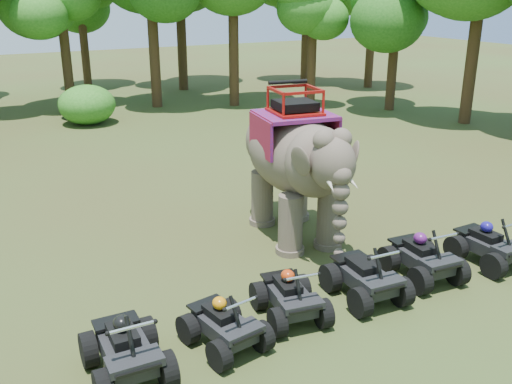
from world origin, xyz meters
The scene contains 18 objects.
ground centered at (0.00, 0.00, 0.00)m, with size 110.00×110.00×0.00m, color #47381E.
elephant centered at (1.78, 2.33, 2.06)m, with size 2.16×4.90×4.12m, color brown, non-canonical shape.
atv_0 centered at (-3.98, -1.46, 0.68)m, with size 1.33×1.82×1.35m, color black, non-canonical shape.
atv_1 centered at (-2.12, -1.48, 0.60)m, with size 1.18×1.62×1.20m, color black, non-canonical shape.
atv_2 centered at (-0.50, -1.20, 0.62)m, with size 1.22×1.67×1.24m, color black, non-canonical shape.
atv_3 centered at (1.35, -1.31, 0.67)m, with size 1.31×1.80×1.33m, color black, non-canonical shape.
atv_4 centered at (3.11, -1.20, 0.66)m, with size 1.31×1.79×1.33m, color black, non-canonical shape.
atv_5 centered at (5.06, -1.43, 0.65)m, with size 1.28×1.75×1.30m, color black, non-canonical shape.
tree_0 centered at (0.00, 23.29, 3.87)m, with size 5.42×5.42×7.74m, color #195114, non-canonical shape.
tree_1 centered at (4.43, 21.40, 4.64)m, with size 6.50×6.50×9.29m, color #195114, non-canonical shape.
tree_2 centered at (8.51, 19.67, 4.33)m, with size 6.06×6.06×8.66m, color #195114, non-canonical shape.
tree_3 centered at (12.19, 17.28, 3.48)m, with size 4.87×4.87×6.96m, color #195114, non-canonical shape.
tree_4 centered at (15.58, 14.42, 3.62)m, with size 5.06×5.06×7.23m, color #195114, non-canonical shape.
tree_5 centered at (16.69, 10.04, 4.71)m, with size 6.60×6.60×9.42m, color #195114, non-canonical shape.
tree_31 centered at (7.93, 26.19, 5.22)m, with size 7.31×7.31×10.44m, color #195114, non-canonical shape.
tree_33 centered at (16.85, 25.13, 4.52)m, with size 6.33×6.33×9.04m, color #195114, non-canonical shape.
tree_34 centered at (19.43, 21.11, 4.25)m, with size 5.95×5.95×8.51m, color #195114, non-canonical shape.
tree_37 centered at (2.37, 29.57, 3.89)m, with size 5.45×5.45×7.78m, color #195114, non-canonical shape.
Camera 1 is at (-5.95, -9.87, 6.40)m, focal length 40.00 mm.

